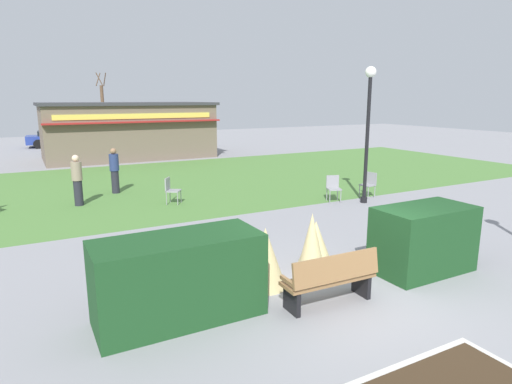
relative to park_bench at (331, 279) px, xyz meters
name	(u,v)px	position (x,y,z in m)	size (l,w,h in m)	color
ground_plane	(355,292)	(0.71, 0.17, -0.48)	(80.00, 80.00, 0.00)	gray
lawn_patch	(165,183)	(0.71, 12.04, -0.48)	(36.00, 12.00, 0.01)	#4C7A38
park_bench	(331,279)	(0.00, 0.00, 0.00)	(1.71, 0.57, 0.95)	olive
hedge_left	(179,278)	(-2.41, 0.79, 0.20)	(2.63, 1.10, 1.36)	#19421E
hedge_right	(423,239)	(2.60, 0.33, 0.20)	(2.03, 1.10, 1.35)	#19421E
ornamental_grass_behind_left	(316,243)	(0.87, 1.64, 0.00)	(0.76, 0.76, 0.97)	#D1BC7F
ornamental_grass_behind_right	(265,258)	(-0.62, 1.18, 0.10)	(0.80, 0.80, 1.16)	#D1BC7F
ornamental_grass_behind_center	(312,242)	(0.62, 1.42, 0.13)	(0.57, 0.57, 1.22)	#D1BC7F
lamppost_mid	(368,119)	(5.69, 5.47, 2.33)	(0.36, 0.36, 4.49)	black
trash_bin	(134,294)	(-3.06, 1.10, -0.05)	(0.52, 0.52, 0.86)	#2D4233
food_kiosk	(128,130)	(1.27, 21.05, 1.15)	(9.70, 5.20, 3.25)	#6B5B4C
cafe_chair_west	(369,183)	(6.42, 6.04, 0.05)	(0.51, 0.51, 0.89)	gray
cafe_chair_center	(333,186)	(4.88, 6.13, 0.05)	(0.57, 0.57, 0.89)	gray
cafe_chair_north	(171,188)	(-0.15, 8.42, 0.05)	(0.61, 0.61, 0.89)	gray
person_strolling	(77,180)	(-2.92, 9.63, 0.38)	(0.34, 0.34, 1.69)	#23232D
person_standing	(115,170)	(-1.46, 11.05, 0.38)	(0.34, 0.34, 1.69)	#23232D
parked_car_west_slot	(57,138)	(-2.05, 29.60, 0.16)	(4.32, 2.29, 1.20)	navy
parked_car_center_slot	(128,135)	(3.03, 29.59, 0.16)	(4.30, 2.24, 1.20)	maroon
tree_right_bg	(103,110)	(2.14, 34.73, 1.98)	(0.91, 0.96, 5.64)	brown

